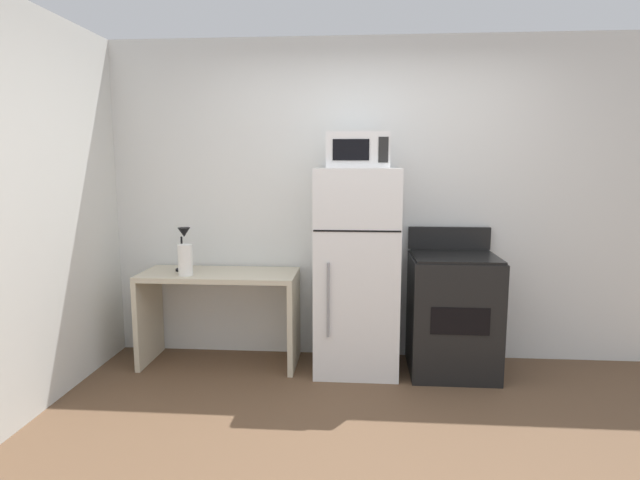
{
  "coord_description": "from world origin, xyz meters",
  "views": [
    {
      "loc": [
        -0.1,
        -2.61,
        1.6
      ],
      "look_at": [
        -0.38,
        1.1,
        1.06
      ],
      "focal_mm": 29.21,
      "sensor_mm": 36.0,
      "label": 1
    }
  ],
  "objects_px": {
    "refrigerator": "(357,271)",
    "desk_lamp": "(184,242)",
    "oven_range": "(453,313)",
    "microwave": "(358,150)",
    "desk": "(220,299)",
    "paper_towel_roll": "(185,260)"
  },
  "relations": [
    {
      "from": "refrigerator",
      "to": "desk_lamp",
      "type": "bearing_deg",
      "value": 177.9
    },
    {
      "from": "refrigerator",
      "to": "oven_range",
      "type": "relative_size",
      "value": 1.43
    },
    {
      "from": "refrigerator",
      "to": "microwave",
      "type": "height_order",
      "value": "microwave"
    },
    {
      "from": "desk",
      "to": "desk_lamp",
      "type": "relative_size",
      "value": 3.49
    },
    {
      "from": "desk_lamp",
      "to": "oven_range",
      "type": "distance_m",
      "value": 2.18
    },
    {
      "from": "paper_towel_roll",
      "to": "refrigerator",
      "type": "bearing_deg",
      "value": 4.38
    },
    {
      "from": "paper_towel_roll",
      "to": "refrigerator",
      "type": "xyz_separation_m",
      "value": [
        1.32,
        0.1,
        -0.08
      ]
    },
    {
      "from": "desk_lamp",
      "to": "paper_towel_roll",
      "type": "relative_size",
      "value": 1.47
    },
    {
      "from": "refrigerator",
      "to": "paper_towel_roll",
      "type": "bearing_deg",
      "value": -175.62
    },
    {
      "from": "refrigerator",
      "to": "oven_range",
      "type": "distance_m",
      "value": 0.8
    },
    {
      "from": "desk",
      "to": "refrigerator",
      "type": "relative_size",
      "value": 0.78
    },
    {
      "from": "desk",
      "to": "desk_lamp",
      "type": "xyz_separation_m",
      "value": [
        -0.29,
        0.02,
        0.46
      ]
    },
    {
      "from": "refrigerator",
      "to": "microwave",
      "type": "relative_size",
      "value": 3.42
    },
    {
      "from": "desk",
      "to": "oven_range",
      "type": "height_order",
      "value": "oven_range"
    },
    {
      "from": "microwave",
      "to": "oven_range",
      "type": "xyz_separation_m",
      "value": [
        0.74,
        0.02,
        -1.24
      ]
    },
    {
      "from": "paper_towel_roll",
      "to": "oven_range",
      "type": "relative_size",
      "value": 0.22
    },
    {
      "from": "microwave",
      "to": "refrigerator",
      "type": "bearing_deg",
      "value": 90.33
    },
    {
      "from": "desk_lamp",
      "to": "paper_towel_roll",
      "type": "bearing_deg",
      "value": -68.17
    },
    {
      "from": "paper_towel_roll",
      "to": "desk",
      "type": "bearing_deg",
      "value": 29.98
    },
    {
      "from": "desk_lamp",
      "to": "refrigerator",
      "type": "relative_size",
      "value": 0.22
    },
    {
      "from": "desk",
      "to": "microwave",
      "type": "xyz_separation_m",
      "value": [
        1.09,
        -0.05,
        1.17
      ]
    },
    {
      "from": "microwave",
      "to": "paper_towel_roll",
      "type": "bearing_deg",
      "value": -176.53
    }
  ]
}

